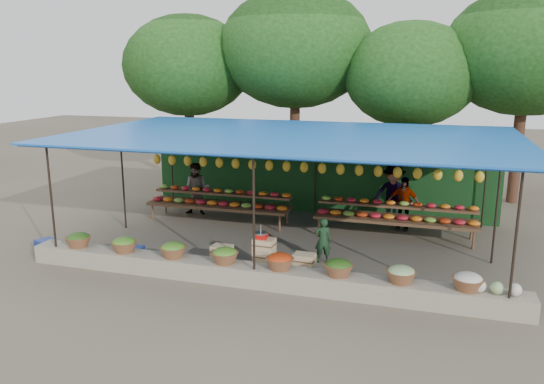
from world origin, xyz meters
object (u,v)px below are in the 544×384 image
(crate_counter, at_px, (263,258))
(weighing_scale, at_px, (261,235))
(blue_crate_back, at_px, (132,253))
(blue_crate_front, at_px, (48,247))
(vendor_seated, at_px, (323,240))

(crate_counter, height_order, weighing_scale, weighing_scale)
(crate_counter, bearing_deg, blue_crate_back, -178.13)
(blue_crate_front, bearing_deg, vendor_seated, 32.32)
(blue_crate_back, bearing_deg, weighing_scale, -4.39)
(weighing_scale, height_order, blue_crate_back, weighing_scale)
(crate_counter, distance_m, blue_crate_front, 5.38)
(weighing_scale, distance_m, vendor_seated, 1.56)
(vendor_seated, relative_size, blue_crate_front, 1.92)
(crate_counter, distance_m, vendor_seated, 1.51)
(vendor_seated, height_order, blue_crate_front, vendor_seated)
(blue_crate_front, xyz_separation_m, blue_crate_back, (2.16, 0.27, -0.02))
(crate_counter, xyz_separation_m, vendor_seated, (1.14, 0.96, 0.22))
(blue_crate_front, height_order, blue_crate_back, blue_crate_front)
(blue_crate_front, relative_size, blue_crate_back, 1.12)
(weighing_scale, xyz_separation_m, vendor_seated, (1.19, 0.96, -0.31))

